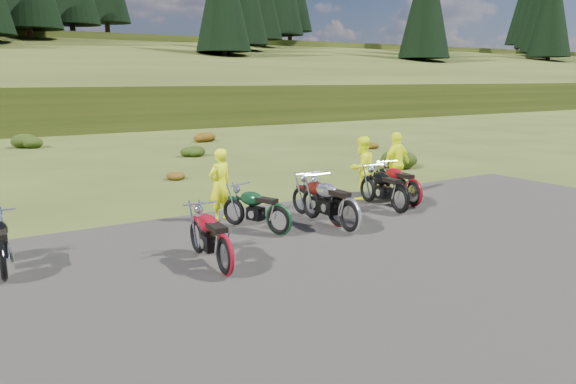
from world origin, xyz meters
TOP-DOWN VIEW (x-y plane):
  - ground at (0.00, 0.00)m, footprint 300.00×300.00m
  - gravel_pad at (0.00, -2.00)m, footprint 20.00×12.00m
  - hill_slope at (0.00, 50.00)m, footprint 300.00×45.97m
  - conifer_32 at (57.00, 54.00)m, footprint 6.60×6.60m
  - conifer_33 at (63.00, 60.00)m, footprint 6.16×6.16m
  - conifer_34 at (69.00, 66.00)m, footprint 5.72×5.72m
  - conifer_35 at (75.00, 72.00)m, footprint 5.28×5.28m
  - conifer_37 at (87.00, 53.00)m, footprint 7.48×7.48m
  - conifer_38 at (93.00, 59.00)m, footprint 7.04×7.04m
  - conifer_39 at (99.00, 65.00)m, footprint 6.60×6.60m
  - conifer_40 at (105.00, 71.00)m, footprint 6.16×6.16m
  - conifer_41 at (111.00, 77.00)m, footprint 5.72×5.72m
  - shrub_3 at (-3.30, 21.90)m, footprint 1.56×1.56m
  - shrub_4 at (-0.40, 9.20)m, footprint 0.77×0.77m
  - shrub_5 at (2.50, 14.50)m, footprint 1.03×1.03m
  - shrub_6 at (5.40, 19.80)m, footprint 1.30×1.30m
  - shrub_7 at (8.30, 7.10)m, footprint 1.56×1.56m
  - shrub_8 at (11.20, 12.40)m, footprint 0.77×0.77m
  - motorcycle_0 at (-6.60, 1.18)m, footprint 0.79×2.07m
  - motorcycle_1 at (-3.22, -0.63)m, footprint 0.87×2.22m
  - motorcycle_2 at (-1.03, 1.10)m, footprint 1.36×2.17m
  - motorcycle_3 at (0.43, 0.41)m, footprint 0.79×2.32m
  - motorcycle_4 at (0.54, 0.99)m, footprint 0.84×2.25m
  - motorcycle_5 at (2.73, 1.20)m, footprint 0.97×2.28m
  - motorcycle_6 at (3.59, 1.60)m, footprint 0.94×2.24m
  - motorcycle_7 at (3.95, 2.48)m, footprint 0.70×1.88m
  - person_middle at (-1.54, 3.07)m, footprint 0.74×0.59m
  - person_right_a at (3.03, 3.14)m, footprint 1.00×0.85m
  - person_right_b at (4.38, 3.14)m, footprint 1.17×0.61m

SIDE VIEW (x-z plane):
  - ground at x=0.00m, z-range 0.00..0.00m
  - gravel_pad at x=0.00m, z-range -0.02..0.02m
  - hill_slope at x=0.00m, z-range -4.69..4.69m
  - motorcycle_0 at x=-6.60m, z-range -0.53..0.53m
  - motorcycle_1 at x=-3.22m, z-range -0.57..0.57m
  - motorcycle_2 at x=-1.03m, z-range -0.54..0.54m
  - motorcycle_3 at x=0.43m, z-range -0.61..0.61m
  - motorcycle_4 at x=0.54m, z-range -0.58..0.58m
  - motorcycle_5 at x=2.73m, z-range -0.58..0.58m
  - motorcycle_6 at x=3.59m, z-range -0.57..0.57m
  - motorcycle_7 at x=3.95m, z-range -0.49..0.49m
  - shrub_4 at x=-0.40m, z-range 0.00..0.45m
  - shrub_8 at x=11.20m, z-range 0.00..0.45m
  - shrub_5 at x=2.50m, z-range 0.00..0.61m
  - shrub_6 at x=5.40m, z-range 0.00..0.77m
  - shrub_3 at x=-3.30m, z-range 0.00..0.92m
  - shrub_7 at x=8.30m, z-range 0.00..0.92m
  - person_middle at x=-1.54m, z-range 0.00..1.80m
  - person_right_a at x=3.03m, z-range 0.00..1.83m
  - person_right_b at x=4.38m, z-range 0.00..1.90m
  - conifer_32 at x=57.00m, z-range 6.37..23.37m
  - conifer_33 at x=63.00m, z-range 7.56..23.56m
  - conifer_37 at x=87.00m, z-range 6.17..25.17m
  - conifer_34 at x=69.00m, z-range 8.76..23.76m
  - conifer_38 at x=93.00m, z-range 7.37..25.37m
  - conifer_35 at x=75.00m, z-range 9.95..23.95m
  - conifer_39 at x=99.00m, z-range 8.56..25.56m
  - conifer_41 at x=111.00m, z-range 10.15..25.15m
  - conifer_40 at x=105.00m, z-range 9.76..25.76m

